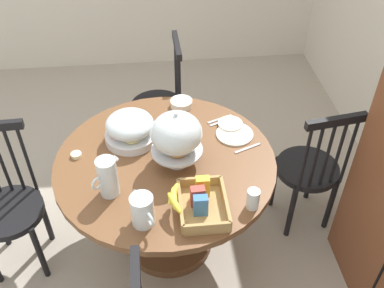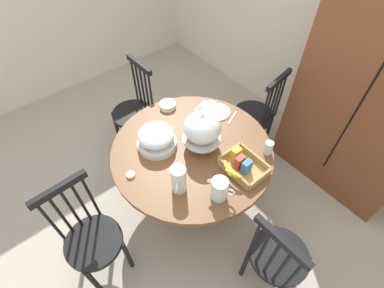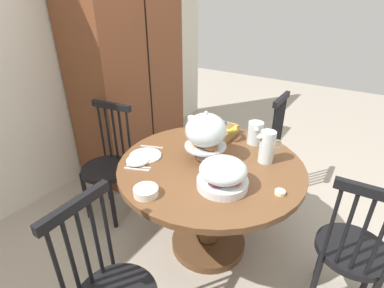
{
  "view_description": "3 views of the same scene",
  "coord_description": "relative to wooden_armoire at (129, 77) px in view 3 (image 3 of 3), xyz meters",
  "views": [
    {
      "loc": [
        1.76,
        0.13,
        2.38
      ],
      "look_at": [
        -0.03,
        0.32,
        0.84
      ],
      "focal_mm": 40.81,
      "sensor_mm": 36.0,
      "label": 1
    },
    {
      "loc": [
        1.04,
        -0.71,
        2.38
      ],
      "look_at": [
        -0.03,
        0.17,
        0.79
      ],
      "focal_mm": 26.4,
      "sensor_mm": 36.0,
      "label": 2
    },
    {
      "loc": [
        -1.48,
        -0.64,
        1.75
      ],
      "look_at": [
        -0.03,
        0.32,
        0.84
      ],
      "focal_mm": 27.32,
      "sensor_mm": 36.0,
      "label": 3
    }
  ],
  "objects": [
    {
      "name": "ground_plane",
      "position": [
        -0.61,
        -1.5,
        -0.98
      ],
      "size": [
        10.0,
        10.0,
        0.0
      ],
      "primitive_type": "plane",
      "color": "#A89E8E"
    },
    {
      "name": "wall_back",
      "position": [
        -0.61,
        0.33,
        0.32
      ],
      "size": [
        4.8,
        0.06,
        2.6
      ],
      "primitive_type": "cube",
      "color": "silver",
      "rests_on": "ground_plane"
    },
    {
      "name": "wooden_armoire",
      "position": [
        0.0,
        0.0,
        0.0
      ],
      "size": [
        1.18,
        0.6,
        1.96
      ],
      "color": "brown",
      "rests_on": "ground_plane"
    },
    {
      "name": "dining_table",
      "position": [
        -0.64,
        -1.33,
        -0.45
      ],
      "size": [
        1.23,
        1.23,
        0.74
      ],
      "color": "brown",
      "rests_on": "ground_plane"
    },
    {
      "name": "windsor_chair_near_window",
      "position": [
        -0.62,
        -2.25,
        -0.53
      ],
      "size": [
        0.4,
        0.4,
        0.97
      ],
      "color": "black",
      "rests_on": "ground_plane"
    },
    {
      "name": "windsor_chair_by_cabinet",
      "position": [
        0.28,
        -1.35,
        -0.53
      ],
      "size": [
        0.4,
        0.4,
        0.97
      ],
      "color": "black",
      "rests_on": "ground_plane"
    },
    {
      "name": "windsor_chair_facing_door",
      "position": [
        -0.75,
        -0.42,
        -0.53
      ],
      "size": [
        0.4,
        0.4,
        0.97
      ],
      "color": "black",
      "rests_on": "ground_plane"
    },
    {
      "name": "pastry_stand_with_dome",
      "position": [
        -0.6,
        -1.27,
        -0.05
      ],
      "size": [
        0.28,
        0.28,
        0.34
      ],
      "color": "silver",
      "rests_on": "dining_table"
    },
    {
      "name": "fruit_platter_covered",
      "position": [
        -0.83,
        -1.52,
        -0.16
      ],
      "size": [
        0.3,
        0.3,
        0.18
      ],
      "color": "silver",
      "rests_on": "dining_table"
    },
    {
      "name": "orange_juice_pitcher",
      "position": [
        -0.42,
        -1.63,
        -0.14
      ],
      "size": [
        0.15,
        0.15,
        0.22
      ],
      "color": "silver",
      "rests_on": "dining_table"
    },
    {
      "name": "milk_pitcher",
      "position": [
        -0.2,
        -1.46,
        -0.17
      ],
      "size": [
        0.18,
        0.11,
        0.17
      ],
      "color": "silver",
      "rests_on": "dining_table"
    },
    {
      "name": "cereal_basket",
      "position": [
        -0.26,
        -1.19,
        -0.2
      ],
      "size": [
        0.32,
        0.3,
        0.12
      ],
      "color": "tan",
      "rests_on": "dining_table"
    },
    {
      "name": "china_plate_large",
      "position": [
        -0.81,
        -0.91,
        -0.24
      ],
      "size": [
        0.22,
        0.22,
        0.01
      ],
      "primitive_type": "cylinder",
      "color": "white",
      "rests_on": "dining_table"
    },
    {
      "name": "china_plate_small",
      "position": [
        -0.9,
        -0.92,
        -0.23
      ],
      "size": [
        0.15,
        0.15,
        0.01
      ],
      "primitive_type": "cylinder",
      "color": "white",
      "rests_on": "china_plate_large"
    },
    {
      "name": "cereal_bowl",
      "position": [
        -1.13,
        -1.2,
        -0.22
      ],
      "size": [
        0.14,
        0.14,
        0.04
      ],
      "primitive_type": "cylinder",
      "color": "white",
      "rests_on": "dining_table"
    },
    {
      "name": "drinking_glass",
      "position": [
        -0.25,
        -0.92,
        -0.19
      ],
      "size": [
        0.06,
        0.06,
        0.11
      ],
      "primitive_type": "cylinder",
      "color": "silver",
      "rests_on": "dining_table"
    },
    {
      "name": "butter_dish",
      "position": [
        -0.71,
        -1.82,
        -0.23
      ],
      "size": [
        0.06,
        0.06,
        0.02
      ],
      "primitive_type": "cylinder",
      "color": "beige",
      "rests_on": "dining_table"
    },
    {
      "name": "table_knife",
      "position": [
        -0.94,
        -0.96,
        -0.24
      ],
      "size": [
        0.08,
        0.16,
        0.01
      ],
      "primitive_type": "cube",
      "rotation": [
        0.0,
        0.0,
        8.24
      ],
      "color": "silver",
      "rests_on": "dining_table"
    },
    {
      "name": "dinner_fork",
      "position": [
        -0.97,
        -0.98,
        -0.24
      ],
      "size": [
        0.08,
        0.16,
        0.01
      ],
      "primitive_type": "cube",
      "rotation": [
        0.0,
        0.0,
        8.24
      ],
      "color": "silver",
      "rests_on": "dining_table"
    },
    {
      "name": "soup_spoon",
      "position": [
        -0.68,
        -0.86,
        -0.24
      ],
      "size": [
        0.08,
        0.16,
        0.01
      ],
      "primitive_type": "cube",
      "rotation": [
        0.0,
        0.0,
        8.24
      ],
      "color": "silver",
      "rests_on": "dining_table"
    }
  ]
}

